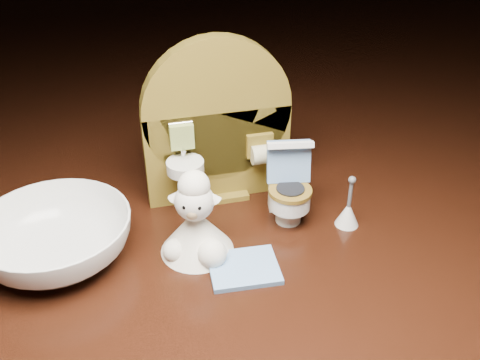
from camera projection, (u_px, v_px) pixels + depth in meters
name	position (u px, v px, depth m)	size (l,w,h in m)	color
backdrop_panel	(217.00, 132.00, 0.47)	(0.13, 0.05, 0.15)	brown
toy_toilet	(288.00, 191.00, 0.46)	(0.04, 0.05, 0.07)	white
bath_mat	(244.00, 268.00, 0.41)	(0.05, 0.04, 0.00)	#6E98CD
toilet_brush	(348.00, 212.00, 0.46)	(0.02, 0.02, 0.05)	white
plush_lamb	(196.00, 225.00, 0.42)	(0.06, 0.06, 0.08)	white
ceramic_bowl	(56.00, 239.00, 0.42)	(0.12, 0.12, 0.04)	white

